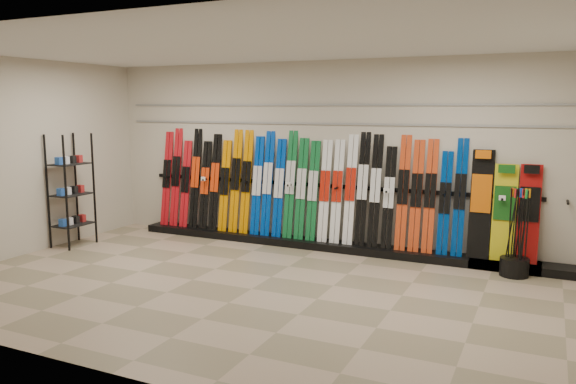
% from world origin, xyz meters
% --- Properties ---
extents(floor, '(8.00, 8.00, 0.00)m').
position_xyz_m(floor, '(0.00, 0.00, 0.00)').
color(floor, '#86785C').
rests_on(floor, ground).
extents(back_wall, '(8.00, 0.00, 8.00)m').
position_xyz_m(back_wall, '(0.00, 2.50, 1.50)').
color(back_wall, beige).
rests_on(back_wall, floor).
extents(left_wall, '(0.00, 5.00, 5.00)m').
position_xyz_m(left_wall, '(-4.00, 0.00, 1.50)').
color(left_wall, beige).
rests_on(left_wall, floor).
extents(ceiling, '(8.00, 8.00, 0.00)m').
position_xyz_m(ceiling, '(0.00, 0.00, 3.00)').
color(ceiling, silver).
rests_on(ceiling, back_wall).
extents(ski_rack_base, '(8.00, 0.40, 0.12)m').
position_xyz_m(ski_rack_base, '(0.22, 2.28, 0.06)').
color(ski_rack_base, black).
rests_on(ski_rack_base, floor).
extents(skis, '(5.38, 0.30, 1.82)m').
position_xyz_m(skis, '(-0.46, 2.36, 0.96)').
color(skis, red).
rests_on(skis, ski_rack_base).
extents(snowboards, '(0.94, 0.24, 1.55)m').
position_xyz_m(snowboards, '(2.75, 2.35, 0.83)').
color(snowboards, black).
rests_on(snowboards, ski_rack_base).
extents(accessory_rack, '(0.40, 0.60, 1.84)m').
position_xyz_m(accessory_rack, '(-3.75, 0.74, 0.92)').
color(accessory_rack, black).
rests_on(accessory_rack, floor).
extents(pole_bin, '(0.38, 0.38, 0.25)m').
position_xyz_m(pole_bin, '(2.96, 1.99, 0.12)').
color(pole_bin, black).
rests_on(pole_bin, floor).
extents(ski_poles, '(0.29, 0.27, 1.18)m').
position_xyz_m(ski_poles, '(2.98, 1.99, 0.61)').
color(ski_poles, black).
rests_on(ski_poles, pole_bin).
extents(slatwall_rail_0, '(7.60, 0.02, 0.03)m').
position_xyz_m(slatwall_rail_0, '(0.00, 2.48, 2.00)').
color(slatwall_rail_0, gray).
rests_on(slatwall_rail_0, back_wall).
extents(slatwall_rail_1, '(7.60, 0.02, 0.03)m').
position_xyz_m(slatwall_rail_1, '(0.00, 2.48, 2.30)').
color(slatwall_rail_1, gray).
rests_on(slatwall_rail_1, back_wall).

